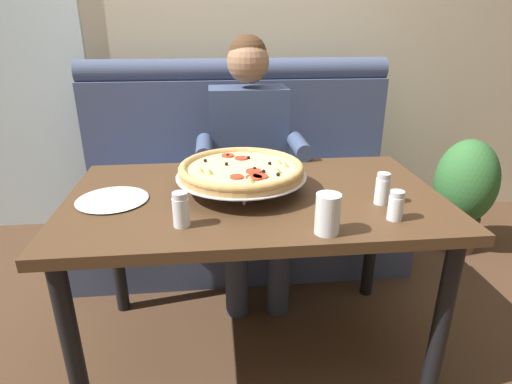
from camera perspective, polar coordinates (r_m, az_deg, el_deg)
name	(u,v)px	position (r m, az deg, el deg)	size (l,w,h in m)	color
ground_plane	(255,346)	(1.97, -0.17, -20.21)	(16.00, 16.00, 0.00)	#4C3321
back_wall_with_window	(231,9)	(2.90, -3.35, 23.50)	(6.00, 0.12, 2.80)	beige
booth_bench	(240,189)	(2.51, -2.20, 0.35)	(1.84, 0.78, 1.13)	#424C6B
dining_table	(255,214)	(1.61, -0.19, -3.07)	(1.39, 0.81, 0.73)	#4C331E
diner_main	(250,152)	(2.16, -0.80, 5.46)	(0.54, 0.64, 1.27)	#2D3342
pizza	(241,170)	(1.58, -1.99, 3.00)	(0.49, 0.49, 0.12)	silver
shaker_pepper_flakes	(382,191)	(1.54, 16.75, 0.18)	(0.05, 0.05, 0.11)	white
shaker_parmesan	(396,208)	(1.43, 18.42, -2.02)	(0.05, 0.05, 0.10)	white
shaker_oregano	(181,212)	(1.34, -10.14, -2.68)	(0.05, 0.05, 0.11)	white
plate_near_left	(112,198)	(1.60, -18.95, -0.79)	(0.26, 0.26, 0.02)	white
drinking_glass	(328,216)	(1.29, 9.68, -3.29)	(0.08, 0.08, 0.13)	silver
patio_chair	(70,131)	(3.66, -23.97, 7.52)	(0.42, 0.41, 0.86)	black
potted_plant	(464,190)	(2.82, 26.44, 0.24)	(0.36, 0.36, 0.70)	brown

